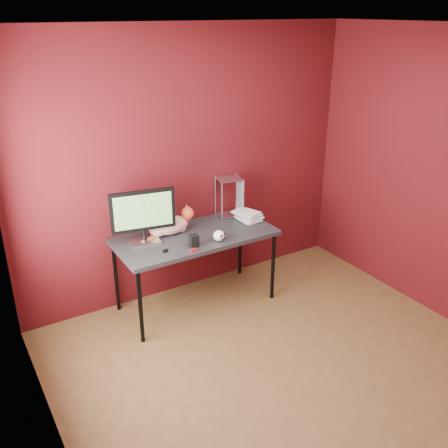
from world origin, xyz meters
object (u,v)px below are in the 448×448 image
desk (195,240)px  book_stack (242,174)px  skull_mug (219,236)px  speaker (194,241)px  monitor (143,214)px  cat (170,225)px

desk → book_stack: (0.54, 0.04, 0.55)m
skull_mug → speaker: bearing=150.3°
monitor → skull_mug: monitor is taller
cat → skull_mug: size_ratio=4.91×
speaker → skull_mug: bearing=-2.5°
monitor → skull_mug: size_ratio=5.08×
book_stack → speaker: bearing=-159.3°
desk → cat: (-0.19, 0.14, 0.14)m
cat → skull_mug: bearing=-44.5°
cat → speaker: cat is taller
speaker → desk: bearing=62.1°
skull_mug → book_stack: (0.41, 0.27, 0.45)m
desk → speaker: 0.26m
cat → skull_mug: 0.49m
speaker → book_stack: 0.84m
desk → cat: cat is taller
cat → book_stack: (0.73, -0.10, 0.41)m
desk → skull_mug: 0.28m
cat → speaker: (0.07, -0.35, -0.04)m
monitor → skull_mug: 0.71m
desk → cat: bearing=144.3°
desk → skull_mug: skull_mug is taller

